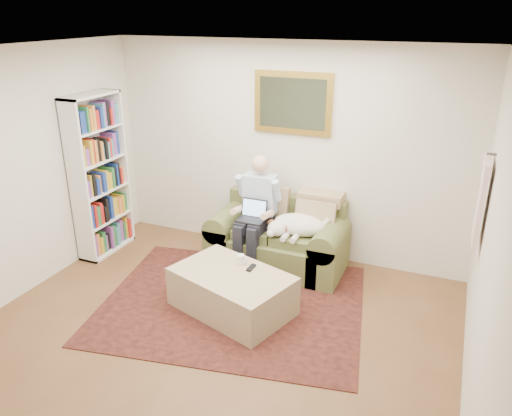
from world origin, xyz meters
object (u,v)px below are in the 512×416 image
Objects in this scene: sofa at (278,244)px; sleeping_dog at (299,225)px; seated_man at (255,215)px; ottoman at (232,292)px; bookshelf at (99,176)px; coffee_mug at (241,259)px; laptop at (252,214)px.

sofa is 2.43× the size of sleeping_dog.
ottoman is (0.16, -0.95, -0.46)m from seated_man.
sleeping_dog is 1.16m from ottoman.
ottoman is 0.59× the size of bookshelf.
bookshelf is (-2.19, -0.46, 0.72)m from sofa.
sofa is at bearing 11.83° from bookshelf.
coffee_mug is (-0.09, -0.88, 0.20)m from sofa.
sleeping_dog is at bearing 8.65° from bookshelf.
coffee_mug is (0.15, -0.67, -0.23)m from laptop.
laptop is at bearing -138.98° from sofa.
sleeping_dog is 6.62× the size of coffee_mug.
bookshelf is (-1.95, -0.31, 0.32)m from seated_man.
coffee_mug is at bearing -78.16° from seated_man.
sofa is 0.91m from coffee_mug.
bookshelf is at bearing 168.65° from coffee_mug.
sofa is at bearing 31.45° from seated_man.
ottoman is at bearing -89.66° from coffee_mug.
laptop is 0.55m from sleeping_dog.
seated_man is 13.52× the size of coffee_mug.
sleeping_dog is at bearing 13.64° from laptop.
sleeping_dog is (0.29, -0.08, 0.34)m from sofa.
bookshelf reaches higher than sleeping_dog.
laptop reaches higher than ottoman.
seated_man is (-0.24, -0.15, 0.40)m from sofa.
seated_man reaches higher than ottoman.
laptop is 0.16× the size of bookshelf.
bookshelf reaches higher than seated_man.
coffee_mug is 2.21m from bookshelf.
seated_man is at bearing 9.07° from bookshelf.
seated_man is at bearing -148.55° from sofa.
seated_man is at bearing 99.22° from ottoman.
laptop is 1.03m from ottoman.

